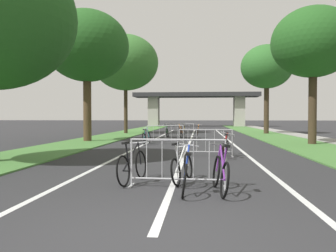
# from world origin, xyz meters

# --- Properties ---
(ground_plane) EXTENTS (300.00, 300.00, 0.00)m
(ground_plane) POSITION_xyz_m (0.00, 0.00, 0.00)
(ground_plane) COLOR #2B2B2D
(grass_verge_left) EXTENTS (3.29, 61.95, 0.05)m
(grass_verge_left) POSITION_xyz_m (-6.14, 25.34, 0.03)
(grass_verge_left) COLOR #477A38
(grass_verge_left) RESTS_ON ground
(grass_verge_right) EXTENTS (3.29, 61.95, 0.05)m
(grass_verge_right) POSITION_xyz_m (6.14, 25.34, 0.03)
(grass_verge_right) COLOR #477A38
(grass_verge_right) RESTS_ON ground
(sidewalk_path_right) EXTENTS (1.73, 61.95, 0.08)m
(sidewalk_path_right) POSITION_xyz_m (8.65, 25.34, 0.04)
(sidewalk_path_right) COLOR gray
(sidewalk_path_right) RESTS_ON ground
(lane_stripe_center) EXTENTS (0.14, 35.84, 0.01)m
(lane_stripe_center) POSITION_xyz_m (0.00, 17.92, 0.00)
(lane_stripe_center) COLOR silver
(lane_stripe_center) RESTS_ON ground
(lane_stripe_right_lane) EXTENTS (0.14, 35.84, 0.01)m
(lane_stripe_right_lane) POSITION_xyz_m (2.47, 17.92, 0.00)
(lane_stripe_right_lane) COLOR silver
(lane_stripe_right_lane) RESTS_ON ground
(lane_stripe_left_lane) EXTENTS (0.14, 35.84, 0.01)m
(lane_stripe_left_lane) POSITION_xyz_m (-2.47, 17.92, 0.00)
(lane_stripe_left_lane) COLOR silver
(lane_stripe_left_lane) RESTS_ON ground
(overpass_bridge) EXTENTS (19.79, 4.40, 5.36)m
(overpass_bridge) POSITION_xyz_m (0.00, 51.20, 3.98)
(overpass_bridge) COLOR #2D2D30
(overpass_bridge) RESTS_ON ground
(tree_left_pine_near) EXTENTS (5.14, 5.14, 8.05)m
(tree_left_pine_near) POSITION_xyz_m (-6.30, 16.44, 5.84)
(tree_left_pine_near) COLOR #4C3823
(tree_left_pine_near) RESTS_ON ground
(tree_left_cypress_far) EXTENTS (5.94, 5.94, 8.98)m
(tree_left_cypress_far) POSITION_xyz_m (-6.11, 26.68, 6.44)
(tree_left_cypress_far) COLOR #3D2D1E
(tree_left_cypress_far) RESTS_ON ground
(tree_right_oak_mid) EXTENTS (4.49, 4.49, 7.49)m
(tree_right_oak_mid) POSITION_xyz_m (6.73, 15.22, 5.55)
(tree_right_oak_mid) COLOR #3D2D1E
(tree_right_oak_mid) RESTS_ON ground
(tree_right_maple_mid) EXTENTS (4.57, 4.57, 7.95)m
(tree_right_maple_mid) POSITION_xyz_m (6.52, 27.22, 5.96)
(tree_right_maple_mid) COLOR #3D2D1E
(tree_right_maple_mid) RESTS_ON ground
(crowd_barrier_nearest) EXTENTS (2.10, 0.51, 1.05)m
(crowd_barrier_nearest) POSITION_xyz_m (0.12, 3.12, 0.52)
(crowd_barrier_nearest) COLOR #ADADB2
(crowd_barrier_nearest) RESTS_ON ground
(crowd_barrier_second) EXTENTS (2.09, 0.44, 1.05)m
(crowd_barrier_second) POSITION_xyz_m (0.82, 9.07, 0.52)
(crowd_barrier_second) COLOR #ADADB2
(crowd_barrier_second) RESTS_ON ground
(crowd_barrier_third) EXTENTS (2.10, 0.50, 1.05)m
(crowd_barrier_third) POSITION_xyz_m (-1.33, 15.01, 0.52)
(crowd_barrier_third) COLOR #ADADB2
(crowd_barrier_third) RESTS_ON ground
(crowd_barrier_fourth) EXTENTS (2.09, 0.44, 1.05)m
(crowd_barrier_fourth) POSITION_xyz_m (-0.86, 20.95, 0.52)
(crowd_barrier_fourth) COLOR #ADADB2
(crowd_barrier_fourth) RESTS_ON ground
(bicycle_orange_0) EXTENTS (0.47, 1.64, 1.02)m
(bicycle_orange_0) POSITION_xyz_m (0.43, 20.59, 0.37)
(bicycle_orange_0) COLOR black
(bicycle_orange_0) RESTS_ON ground
(bicycle_purple_1) EXTENTS (0.44, 1.62, 0.86)m
(bicycle_purple_1) POSITION_xyz_m (-2.41, 14.51, 0.36)
(bicycle_purple_1) COLOR black
(bicycle_purple_1) RESTS_ON ground
(bicycle_black_2) EXTENTS (0.47, 1.77, 0.96)m
(bicycle_black_2) POSITION_xyz_m (-0.96, 3.60, 0.39)
(bicycle_black_2) COLOR black
(bicycle_black_2) RESTS_ON ground
(bicycle_red_3) EXTENTS (0.64, 1.76, 0.96)m
(bicycle_red_3) POSITION_xyz_m (1.48, 8.58, 0.37)
(bicycle_red_3) COLOR black
(bicycle_red_3) RESTS_ON ground
(bicycle_yellow_4) EXTENTS (0.48, 1.71, 0.89)m
(bicycle_yellow_4) POSITION_xyz_m (-0.56, 20.50, 0.37)
(bicycle_yellow_4) COLOR black
(bicycle_yellow_4) RESTS_ON ground
(bicycle_green_5) EXTENTS (0.49, 1.71, 1.04)m
(bicycle_green_5) POSITION_xyz_m (-1.85, 21.54, 0.39)
(bicycle_green_5) COLOR black
(bicycle_green_5) RESTS_ON ground
(bicycle_blue_6) EXTENTS (0.43, 1.74, 0.96)m
(bicycle_blue_6) POSITION_xyz_m (0.30, 2.64, 0.37)
(bicycle_blue_6) COLOR black
(bicycle_blue_6) RESTS_ON ground
(bicycle_silver_7) EXTENTS (0.47, 1.72, 0.93)m
(bicycle_silver_7) POSITION_xyz_m (1.60, 9.59, 0.36)
(bicycle_silver_7) COLOR black
(bicycle_silver_7) RESTS_ON ground
(bicycle_teal_8) EXTENTS (0.47, 1.68, 0.95)m
(bicycle_teal_8) POSITION_xyz_m (-2.47, 15.48, 0.35)
(bicycle_teal_8) COLOR black
(bicycle_teal_8) RESTS_ON ground
(bicycle_white_9) EXTENTS (0.52, 1.65, 0.94)m
(bicycle_white_9) POSITION_xyz_m (0.19, 3.72, 0.35)
(bicycle_white_9) COLOR black
(bicycle_white_9) RESTS_ON ground
(bicycle_orange_10) EXTENTS (0.76, 1.73, 1.00)m
(bicycle_orange_10) POSITION_xyz_m (-0.77, 21.43, 0.38)
(bicycle_orange_10) COLOR black
(bicycle_orange_10) RESTS_ON ground
(bicycle_purple_11) EXTENTS (0.43, 1.75, 1.00)m
(bicycle_purple_11) POSITION_xyz_m (1.01, 2.69, 0.39)
(bicycle_purple_11) COLOR black
(bicycle_purple_11) RESTS_ON ground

